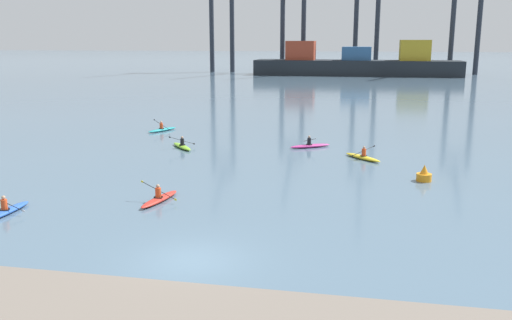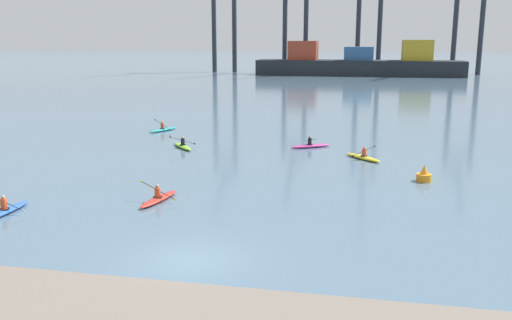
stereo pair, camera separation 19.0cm
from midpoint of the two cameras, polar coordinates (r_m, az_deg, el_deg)
ground_plane at (r=21.34m, az=-7.02°, el=-10.40°), size 800.00×800.00×0.00m
container_barge at (r=133.26m, az=10.43°, el=9.88°), size 48.16×8.58×8.31m
gantry_crane_west at (r=146.52m, az=-3.70°, el=16.27°), size 6.69×16.04×35.57m
gantry_crane_west_mid at (r=142.27m, az=3.85°, el=15.47°), size 6.58×19.47×32.05m
gantry_crane_east at (r=144.08m, az=21.22°, el=14.89°), size 7.24×16.47×32.53m
channel_buoy at (r=34.01m, az=17.02°, el=-1.53°), size 0.90×0.90×1.00m
kayak_blue at (r=29.16m, az=-24.86°, el=-4.83°), size 2.17×3.41×1.06m
kayak_red at (r=28.95m, az=-10.27°, el=-3.97°), size 2.14×3.45×1.08m
kayak_yellow at (r=39.26m, az=10.97°, el=0.33°), size 2.76×2.89×0.95m
kayak_lime at (r=42.92m, az=-7.88°, el=1.47°), size 2.61×3.02×1.04m
kayak_teal at (r=51.25m, az=-9.90°, el=3.18°), size 2.02×3.32×1.06m
kayak_magenta at (r=42.93m, az=5.55°, el=1.53°), size 3.21×2.28×0.96m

